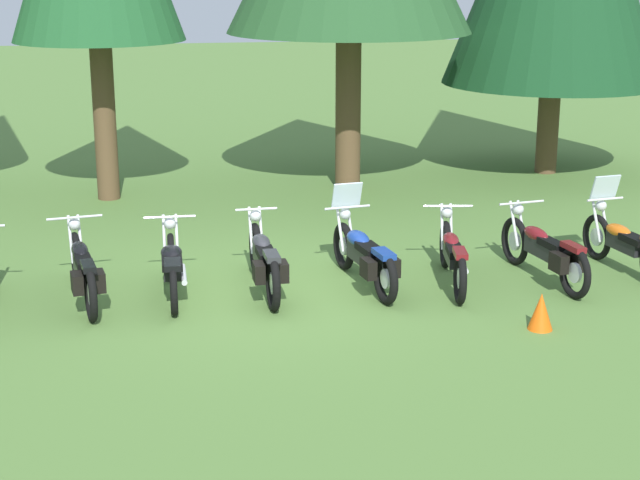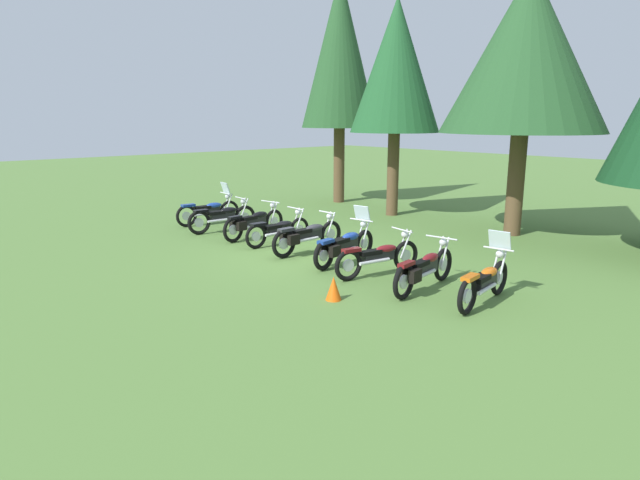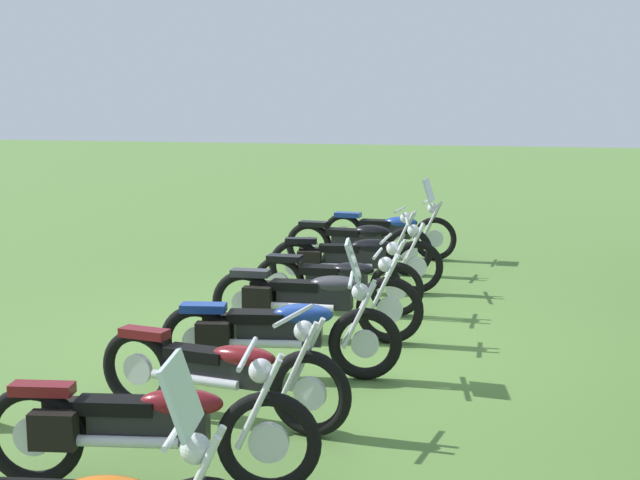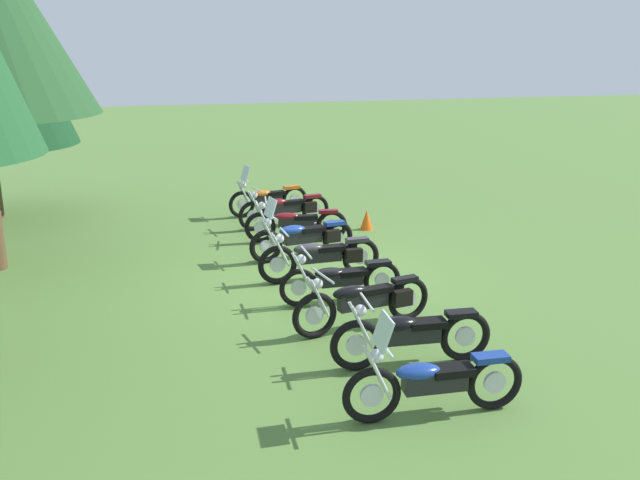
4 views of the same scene
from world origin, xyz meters
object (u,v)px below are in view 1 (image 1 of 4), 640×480
Objects in this scene: motorcycle_4 at (264,259)px; motorcycle_7 at (545,251)px; motorcycle_2 at (83,269)px; motorcycle_8 at (625,242)px; motorcycle_3 at (172,266)px; traffic_cone at (541,311)px; motorcycle_5 at (364,254)px; motorcycle_6 at (453,255)px.

motorcycle_4 is 1.02× the size of motorcycle_7.
motorcycle_8 is at bearing -99.26° from motorcycle_2.
motorcycle_3 reaches higher than traffic_cone.
motorcycle_5 is (2.72, -0.00, 0.03)m from motorcycle_3.
motorcycle_5 reaches higher than motorcycle_8.
motorcycle_4 is at bearing 81.10° from motorcycle_5.
motorcycle_3 is 5.02m from traffic_cone.
motorcycle_5 is 4.93× the size of traffic_cone.
motorcycle_6 is 1.36m from motorcycle_7.
motorcycle_2 is 6.55m from motorcycle_7.
motorcycle_6 is (2.70, -0.11, -0.03)m from motorcycle_4.
traffic_cone is (3.29, -2.05, -0.23)m from motorcycle_4.
motorcycle_3 is 6.67m from motorcycle_8.
traffic_cone is at bearing -114.12° from motorcycle_3.
motorcycle_5 is at bearing -98.99° from motorcycle_2.
motorcycle_5 is 0.99× the size of motorcycle_7.
motorcycle_5 is at bearing 76.12° from motorcycle_7.
motorcycle_8 is (7.87, 0.05, -0.01)m from motorcycle_2.
motorcycle_5 is 1.00× the size of motorcycle_6.
motorcycle_8 is 4.57× the size of traffic_cone.
traffic_cone is at bearing 148.14° from motorcycle_7.
motorcycle_4 is 5.39m from motorcycle_8.
motorcycle_8 reaches higher than motorcycle_4.
motorcycle_7 is at bearing -94.80° from motorcycle_4.
motorcycle_3 is 2.72m from motorcycle_5.
motorcycle_5 is 1.27m from motorcycle_6.
traffic_cone is (0.59, -1.94, -0.20)m from motorcycle_6.
motorcycle_4 is 1.44m from motorcycle_5.
traffic_cone is (1.86, -2.06, -0.24)m from motorcycle_5.
motorcycle_5 is (1.44, 0.01, 0.00)m from motorcycle_4.
motorcycle_2 reaches higher than motorcycle_3.
motorcycle_4 reaches higher than motorcycle_3.
motorcycle_6 is at bearing 83.48° from motorcycle_8.
motorcycle_5 is at bearing 93.89° from motorcycle_6.
traffic_cone is at bearing -147.32° from motorcycle_5.
traffic_cone is (-2.09, -2.07, -0.23)m from motorcycle_8.
motorcycle_2 is 1.03× the size of motorcycle_6.
motorcycle_4 is 3.89m from traffic_cone.
motorcycle_7 is (5.34, -0.21, 0.02)m from motorcycle_3.
motorcycle_8 reaches higher than motorcycle_7.
motorcycle_3 is at bearing 155.68° from traffic_cone.
motorcycle_2 is 2.48m from motorcycle_4.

